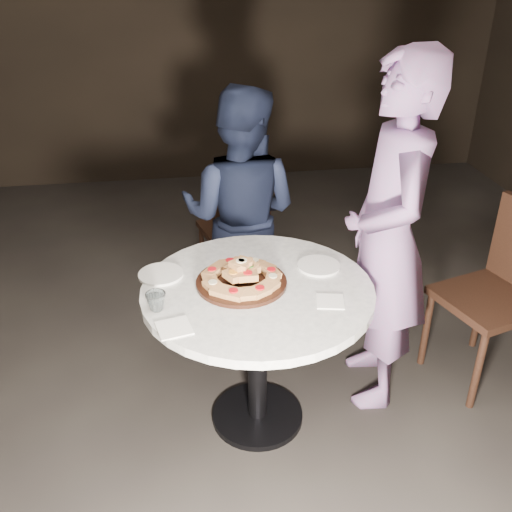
# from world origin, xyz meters

# --- Properties ---
(floor) EXTENTS (7.00, 7.00, 0.00)m
(floor) POSITION_xyz_m (0.00, 0.00, 0.00)
(floor) COLOR black
(floor) RESTS_ON ground
(table) EXTENTS (1.28, 1.28, 0.78)m
(table) POSITION_xyz_m (0.11, -0.02, 0.63)
(table) COLOR black
(table) RESTS_ON ground
(serving_board) EXTENTS (0.54, 0.54, 0.02)m
(serving_board) POSITION_xyz_m (0.04, 0.02, 0.79)
(serving_board) COLOR black
(serving_board) RESTS_ON table
(focaccia_pile) EXTENTS (0.36, 0.37, 0.10)m
(focaccia_pile) POSITION_xyz_m (0.04, 0.02, 0.82)
(focaccia_pile) COLOR #B07744
(focaccia_pile) RESTS_ON serving_board
(plate_left) EXTENTS (0.26, 0.26, 0.01)m
(plate_left) POSITION_xyz_m (-0.32, 0.15, 0.78)
(plate_left) COLOR white
(plate_left) RESTS_ON table
(plate_right) EXTENTS (0.26, 0.26, 0.01)m
(plate_right) POSITION_xyz_m (0.42, 0.12, 0.78)
(plate_right) COLOR white
(plate_right) RESTS_ON table
(water_glass) EXTENTS (0.11, 0.11, 0.08)m
(water_glass) POSITION_xyz_m (-0.34, -0.13, 0.82)
(water_glass) COLOR silver
(water_glass) RESTS_ON table
(napkin_near) EXTENTS (0.16, 0.16, 0.01)m
(napkin_near) POSITION_xyz_m (-0.27, -0.28, 0.78)
(napkin_near) COLOR white
(napkin_near) RESTS_ON table
(napkin_far) EXTENTS (0.14, 0.14, 0.01)m
(napkin_far) POSITION_xyz_m (0.39, -0.19, 0.78)
(napkin_far) COLOR white
(napkin_far) RESTS_ON table
(chair_far) EXTENTS (0.48, 0.49, 0.84)m
(chair_far) POSITION_xyz_m (0.15, 1.24, 0.48)
(chair_far) COLOR black
(chair_far) RESTS_ON ground
(chair_right) EXTENTS (0.59, 0.57, 0.98)m
(chair_right) POSITION_xyz_m (1.44, 0.17, 0.56)
(chair_right) COLOR black
(chair_right) RESTS_ON ground
(diner_navy) EXTENTS (0.88, 0.80, 1.49)m
(diner_navy) POSITION_xyz_m (0.13, 0.83, 0.74)
(diner_navy) COLOR black
(diner_navy) RESTS_ON ground
(diner_teal) EXTENTS (0.50, 0.69, 1.77)m
(diner_teal) POSITION_xyz_m (0.75, 0.14, 0.89)
(diner_teal) COLOR slate
(diner_teal) RESTS_ON ground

